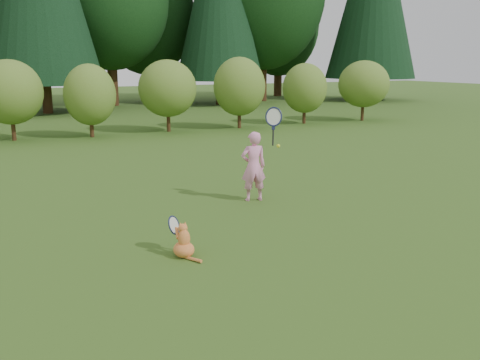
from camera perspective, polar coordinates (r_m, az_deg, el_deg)
name	(u,v)px	position (r m, az deg, el deg)	size (l,w,h in m)	color
ground	(251,235)	(8.45, 1.19, -5.84)	(100.00, 100.00, 0.00)	#244C15
shrub_row	(87,96)	(20.48, -15.96, 8.58)	(28.00, 3.00, 2.80)	#5A7524
child	(254,165)	(10.32, 1.52, 1.64)	(0.80, 0.55, 2.03)	pink
cat	(183,239)	(7.51, -6.08, -6.26)	(0.35, 0.71, 0.66)	#C34E25
tennis_ball	(278,146)	(10.22, 4.11, 3.65)	(0.07, 0.07, 0.07)	#C5E11A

